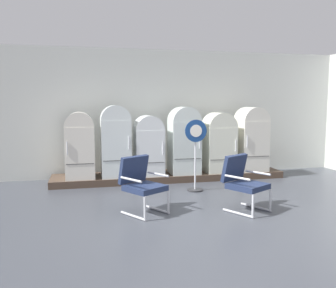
# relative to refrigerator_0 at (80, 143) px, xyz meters

# --- Properties ---
(ground) EXTENTS (12.00, 10.00, 0.05)m
(ground) POSITION_rel_refrigerator_0_xyz_m (2.04, -2.93, -0.95)
(ground) COLOR #3E4149
(back_wall) EXTENTS (11.76, 0.12, 3.09)m
(back_wall) POSITION_rel_refrigerator_0_xyz_m (2.04, 0.73, 0.63)
(back_wall) COLOR silver
(back_wall) RESTS_ON ground
(display_plinth) EXTENTS (5.41, 0.95, 0.16)m
(display_plinth) POSITION_rel_refrigerator_0_xyz_m (2.04, 0.10, -0.85)
(display_plinth) COLOR #48372B
(display_plinth) RESTS_ON ground
(refrigerator_0) EXTENTS (0.62, 0.70, 1.45)m
(refrigerator_0) POSITION_rel_refrigerator_0_xyz_m (0.00, 0.00, 0.00)
(refrigerator_0) COLOR silver
(refrigerator_0) RESTS_ON display_plinth
(refrigerator_1) EXTENTS (0.65, 0.62, 1.60)m
(refrigerator_1) POSITION_rel_refrigerator_0_xyz_m (0.78, -0.04, 0.08)
(refrigerator_1) COLOR white
(refrigerator_1) RESTS_ON display_plinth
(refrigerator_2) EXTENTS (0.64, 0.67, 1.36)m
(refrigerator_2) POSITION_rel_refrigerator_0_xyz_m (1.53, -0.01, -0.05)
(refrigerator_2) COLOR white
(refrigerator_2) RESTS_ON display_plinth
(refrigerator_3) EXTENTS (0.67, 0.65, 1.56)m
(refrigerator_3) POSITION_rel_refrigerator_0_xyz_m (2.37, -0.02, 0.06)
(refrigerator_3) COLOR silver
(refrigerator_3) RESTS_ON display_plinth
(refrigerator_4) EXTENTS (0.70, 0.68, 1.42)m
(refrigerator_4) POSITION_rel_refrigerator_0_xyz_m (3.23, -0.01, -0.02)
(refrigerator_4) COLOR silver
(refrigerator_4) RESTS_ON display_plinth
(refrigerator_5) EXTENTS (0.66, 0.70, 1.54)m
(refrigerator_5) POSITION_rel_refrigerator_0_xyz_m (4.07, 0.00, 0.05)
(refrigerator_5) COLOR silver
(refrigerator_5) RESTS_ON display_plinth
(armchair_left) EXTENTS (0.82, 0.85, 0.93)m
(armchair_left) POSITION_rel_refrigerator_0_xyz_m (1.00, -2.33, -0.41)
(armchair_left) COLOR silver
(armchair_left) RESTS_ON ground
(armchair_right) EXTENTS (0.81, 0.85, 0.93)m
(armchair_right) POSITION_rel_refrigerator_0_xyz_m (2.69, -2.57, -0.41)
(armchair_right) COLOR silver
(armchair_right) RESTS_ON ground
(sign_stand) EXTENTS (0.45, 0.32, 1.47)m
(sign_stand) POSITION_rel_refrigerator_0_xyz_m (2.31, -1.11, -0.21)
(sign_stand) COLOR #2D2D30
(sign_stand) RESTS_ON ground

